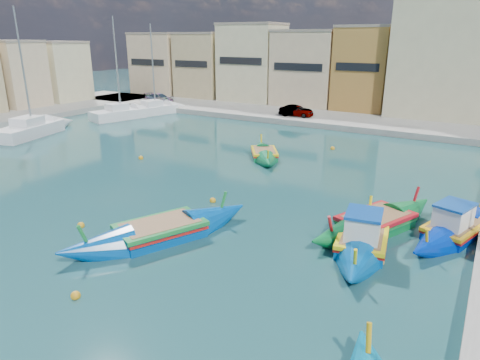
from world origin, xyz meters
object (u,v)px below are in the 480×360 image
Objects in this scene: luzzu_blue_cabin at (362,241)px; yacht_midnorth at (132,113)px; yacht_north at (165,109)px; yacht_mid at (45,127)px; luzzu_cyan_mid at (375,224)px; church_block at (447,43)px; luzzu_blue_south at (161,232)px; luzzu_turquoise_cabin at (455,230)px; luzzu_green at (264,155)px.

yacht_midnorth reaches higher than luzzu_blue_cabin.
yacht_mid is at bearing -100.48° from yacht_north.
church_block is at bearing 92.63° from luzzu_cyan_mid.
yacht_mid is (-25.68, 12.28, 0.20)m from luzzu_blue_south.
church_block reaches higher than luzzu_blue_cabin.
luzzu_turquoise_cabin is 39.11m from yacht_midnorth.
luzzu_cyan_mid is (-3.45, -1.16, -0.04)m from luzzu_turquoise_cabin.
yacht_midnorth is (-35.97, 15.35, 0.15)m from luzzu_turquoise_cabin.
luzzu_green is 0.71× the size of luzzu_blue_south.
yacht_north is (-31.35, 23.48, 0.09)m from luzzu_blue_cabin.
luzzu_turquoise_cabin is at bearing 18.53° from luzzu_cyan_mid.
yacht_mid reaches higher than luzzu_green.
luzzu_blue_cabin is 0.68× the size of yacht_mid.
luzzu_cyan_mid is 36.47m from yacht_midnorth.
yacht_north is (-22.89, 27.35, 0.15)m from luzzu_blue_south.
luzzu_turquoise_cabin is (4.99, -32.37, -8.08)m from church_block.
luzzu_blue_cabin is 0.71× the size of yacht_midnorth.
yacht_midnorth reaches higher than luzzu_blue_south.
luzzu_green is (-10.85, 8.80, -0.04)m from luzzu_cyan_mid.
luzzu_green is 23.44m from yacht_mid.
yacht_mid is at bearing -139.84° from church_block.
luzzu_turquoise_cabin is 0.76× the size of yacht_north.
luzzu_green is (-10.87, 11.18, -0.12)m from luzzu_blue_cabin.
luzzu_blue_south is 28.46m from yacht_mid.
luzzu_blue_south is (-11.90, -7.41, -0.03)m from luzzu_turquoise_cabin.
luzzu_blue_south is at bearing -143.50° from luzzu_cyan_mid.
luzzu_green is 0.58× the size of yacht_midnorth.
luzzu_turquoise_cabin is at bearing -23.11° from yacht_midnorth.
yacht_mid is (-37.58, 4.87, 0.17)m from luzzu_turquoise_cabin.
luzzu_turquoise_cabin is 0.69× the size of yacht_mid.
yacht_north is at bearing 149.03° from luzzu_green.
luzzu_blue_south is 0.87× the size of yacht_north.
luzzu_green is at bearing 151.88° from luzzu_turquoise_cabin.
luzzu_cyan_mid is at bearing -87.37° from church_block.
church_block is 1.52× the size of yacht_mid.
luzzu_cyan_mid is (-0.01, 2.38, -0.07)m from luzzu_blue_cabin.
luzzu_blue_south is at bearing -148.10° from luzzu_turquoise_cabin.
luzzu_cyan_mid is 1.32× the size of luzzu_green.
luzzu_cyan_mid is 37.78m from yacht_north.
luzzu_blue_cabin is 15.59m from luzzu_green.
church_block is 36.23m from yacht_midnorth.
luzzu_blue_south is (-8.45, -6.25, 0.01)m from luzzu_cyan_mid.
luzzu_turquoise_cabin is 0.71× the size of yacht_midnorth.
yacht_midnorth is at bearing 136.61° from luzzu_blue_south.
luzzu_cyan_mid is 13.97m from luzzu_green.
yacht_north is 0.94× the size of yacht_midnorth.
yacht_north reaches higher than luzzu_cyan_mid.
luzzu_cyan_mid is at bearing -33.94° from yacht_north.
yacht_north is 0.90× the size of yacht_mid.
church_block is 2.21× the size of luzzu_turquoise_cabin.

